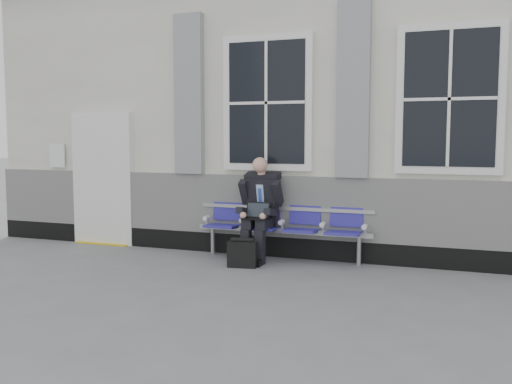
% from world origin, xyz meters
% --- Properties ---
extents(ground, '(70.00, 70.00, 0.00)m').
position_xyz_m(ground, '(0.00, 0.00, 0.00)').
color(ground, slate).
rests_on(ground, ground).
extents(station_building, '(14.40, 4.40, 4.49)m').
position_xyz_m(station_building, '(-0.02, 3.47, 2.22)').
color(station_building, silver).
rests_on(station_building, ground).
extents(bench, '(2.60, 0.47, 0.91)m').
position_xyz_m(bench, '(-1.86, 1.32, 0.55)').
color(bench, '#9EA0A3').
rests_on(bench, ground).
extents(businessman, '(0.60, 0.80, 1.47)m').
position_xyz_m(businessman, '(-2.16, 1.18, 0.79)').
color(businessman, black).
rests_on(businessman, ground).
extents(briefcase, '(0.41, 0.23, 0.40)m').
position_xyz_m(briefcase, '(-2.23, 0.65, 0.19)').
color(briefcase, black).
rests_on(briefcase, ground).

